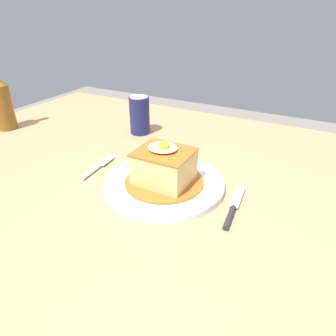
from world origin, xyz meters
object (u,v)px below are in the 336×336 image
(fork, at_px, (96,168))
(knife, at_px, (232,211))
(main_plate, at_px, (164,183))
(beer_bottle_amber, at_px, (1,101))
(soda_can, at_px, (140,115))

(fork, xyz_separation_m, knife, (0.37, -0.01, 0.00))
(main_plate, bearing_deg, beer_bottle_amber, 173.35)
(fork, xyz_separation_m, beer_bottle_amber, (-0.47, 0.09, 0.09))
(soda_can, distance_m, beer_bottle_amber, 0.47)
(main_plate, bearing_deg, soda_can, 131.98)
(beer_bottle_amber, bearing_deg, main_plate, -6.65)
(main_plate, bearing_deg, fork, -175.60)
(main_plate, relative_size, soda_can, 2.33)
(main_plate, distance_m, knife, 0.18)
(main_plate, height_order, soda_can, soda_can)
(knife, bearing_deg, beer_bottle_amber, 172.86)
(soda_can, xyz_separation_m, beer_bottle_amber, (-0.43, -0.18, 0.04))
(main_plate, height_order, beer_bottle_amber, beer_bottle_amber)
(main_plate, height_order, knife, main_plate)
(fork, relative_size, soda_can, 1.14)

